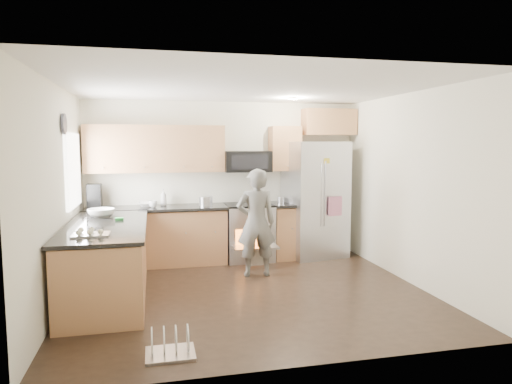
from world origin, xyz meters
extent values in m
plane|color=black|center=(0.00, 0.00, 0.00)|extent=(4.50, 4.50, 0.00)
cube|color=white|center=(0.00, 2.00, 1.30)|extent=(4.50, 0.04, 2.60)
cube|color=white|center=(0.00, -2.00, 1.30)|extent=(4.50, 0.04, 2.60)
cube|color=white|center=(-2.25, 0.00, 1.30)|extent=(0.04, 4.00, 2.60)
cube|color=white|center=(2.25, 0.00, 1.30)|extent=(0.04, 4.00, 2.60)
cube|color=white|center=(0.00, 0.00, 2.60)|extent=(4.50, 4.00, 0.04)
cube|color=white|center=(-2.23, 1.00, 1.55)|extent=(0.04, 1.00, 1.00)
cylinder|color=#F3E3C2|center=(0.90, 1.10, 2.58)|extent=(0.14, 0.14, 0.02)
cylinder|color=#474754|center=(-2.22, 0.45, 2.15)|extent=(0.03, 0.26, 0.26)
cube|color=#A96D43|center=(-1.12, 1.70, 0.43)|extent=(2.15, 0.60, 0.87)
cube|color=black|center=(-1.12, 1.69, 0.91)|extent=(2.19, 0.64, 0.04)
cube|color=#A96D43|center=(1.00, 1.70, 0.43)|extent=(0.50, 0.60, 0.87)
cube|color=black|center=(1.00, 1.69, 0.91)|extent=(0.54, 0.64, 0.04)
cube|color=#A96D43|center=(-1.12, 1.83, 1.83)|extent=(2.16, 0.33, 0.74)
cube|color=#A96D43|center=(1.00, 1.83, 1.83)|extent=(0.50, 0.33, 0.74)
cube|color=#A96D43|center=(1.78, 1.83, 2.28)|extent=(0.90, 0.33, 0.44)
imported|color=white|center=(-1.28, 1.75, 0.96)|extent=(0.28, 0.28, 0.07)
imported|color=white|center=(-1.02, 1.82, 1.06)|extent=(0.10, 0.10, 0.26)
imported|color=white|center=(-1.18, 1.66, 0.98)|extent=(0.13, 0.13, 0.10)
cylinder|color=#B7B7BC|center=(-0.36, 1.66, 1.00)|extent=(0.22, 0.22, 0.15)
cube|color=black|center=(-2.05, 1.69, 1.11)|extent=(0.20, 0.25, 0.38)
cylinder|color=#B7B7BC|center=(0.93, 1.80, 0.97)|extent=(0.11, 0.11, 0.09)
cube|color=#A96D43|center=(-1.75, 0.25, 0.43)|extent=(0.90, 2.30, 0.87)
cube|color=black|center=(-1.75, 0.25, 0.91)|extent=(0.96, 2.36, 0.04)
imported|color=silver|center=(-1.87, 0.84, 0.98)|extent=(0.35, 0.35, 0.11)
cube|color=green|center=(-1.61, 0.52, 0.94)|extent=(0.10, 0.07, 0.03)
cube|color=#B7B7BC|center=(-1.84, -0.45, 0.97)|extent=(0.39, 0.29, 0.08)
cube|color=#B7B7BC|center=(0.35, 1.68, 0.45)|extent=(0.76, 0.62, 0.90)
cube|color=black|center=(0.35, 1.68, 0.92)|extent=(0.76, 0.60, 0.03)
cube|color=orange|center=(0.35, 1.36, 0.40)|extent=(0.56, 0.02, 0.34)
cube|color=#B7B7BC|center=(0.35, 1.20, 0.32)|extent=(0.70, 0.34, 0.03)
cube|color=beige|center=(0.35, 1.15, 0.18)|extent=(0.24, 0.03, 0.28)
cube|color=black|center=(0.35, 1.80, 1.62)|extent=(0.76, 0.40, 0.34)
cube|color=#B7B7BC|center=(1.50, 1.70, 0.97)|extent=(1.06, 0.89, 1.94)
cylinder|color=#B7B7BC|center=(1.47, 1.32, 1.11)|extent=(0.03, 0.03, 1.06)
cylinder|color=#B7B7BC|center=(1.53, 1.32, 1.11)|extent=(0.03, 0.03, 1.06)
cube|color=pink|center=(1.71, 1.32, 0.90)|extent=(0.25, 0.05, 0.32)
cube|color=#9CCAFA|center=(1.31, 1.32, 1.43)|extent=(0.19, 0.04, 0.23)
imported|color=slate|center=(0.26, 0.77, 0.78)|extent=(0.59, 0.40, 1.56)
cube|color=#B7B7BC|center=(-1.06, -1.53, 0.01)|extent=(0.44, 0.35, 0.03)
cylinder|color=white|center=(-1.22, -1.53, 0.15)|extent=(0.01, 0.25, 0.25)
cylinder|color=white|center=(-1.11, -1.53, 0.15)|extent=(0.01, 0.25, 0.25)
cylinder|color=white|center=(-1.00, -1.53, 0.15)|extent=(0.01, 0.25, 0.25)
cylinder|color=white|center=(-0.90, -1.53, 0.15)|extent=(0.01, 0.25, 0.25)
camera|label=1|loc=(-1.17, -5.56, 1.90)|focal=32.00mm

